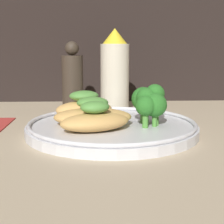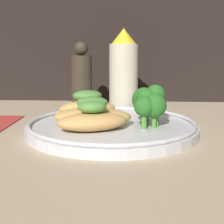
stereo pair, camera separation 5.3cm
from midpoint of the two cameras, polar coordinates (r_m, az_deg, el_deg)
ground_plane at (r=53.97cm, az=2.82°, el=-4.10°), size 180.00×180.00×1.00cm
plate at (r=53.61cm, az=2.84°, el=-2.56°), size 26.72×26.72×2.00cm
grilled_meat_front at (r=49.39cm, az=-0.23°, el=-1.28°), size 11.60×8.81×4.37cm
grilled_meat_middle at (r=52.73cm, az=-0.41°, el=-0.47°), size 12.02×6.44×4.46cm
grilled_meat_back at (r=58.40cm, az=-1.51°, el=0.91°), size 10.44×6.91×4.71cm
broccoli_bunch at (r=52.52cm, az=9.11°, el=1.60°), size 5.17×6.60×6.32cm
sauce_bottle at (r=69.82cm, az=4.12°, el=6.47°), size 5.81×5.81×16.99cm
pepper_grinder at (r=70.37cm, az=-2.92°, el=5.18°), size 4.29×4.29×14.45cm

